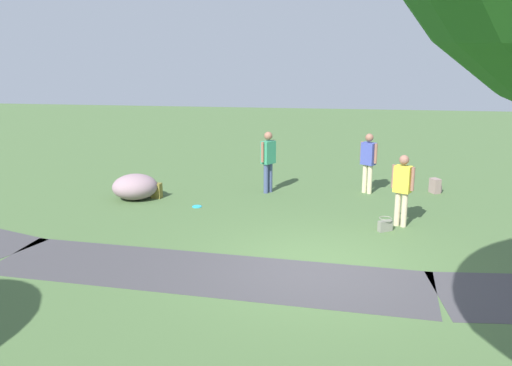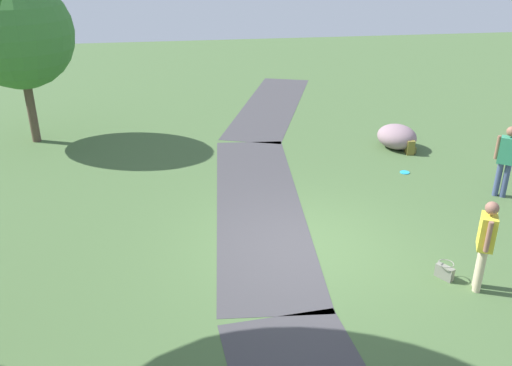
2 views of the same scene
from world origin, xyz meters
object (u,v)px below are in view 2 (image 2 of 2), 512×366
(passerby_on_path, at_px, (506,157))
(backpack_by_boulder, at_px, (410,147))
(woman_with_handbag, at_px, (486,240))
(lawn_boulder, at_px, (397,137))
(handbag_on_grass, at_px, (445,271))
(frisbee_on_grass, at_px, (405,172))
(young_tree_near_path, at_px, (18,34))

(passerby_on_path, relative_size, backpack_by_boulder, 4.21)
(woman_with_handbag, xyz_separation_m, backpack_by_boulder, (6.14, -1.51, -0.75))
(lawn_boulder, distance_m, passerby_on_path, 3.62)
(lawn_boulder, distance_m, backpack_by_boulder, 0.57)
(handbag_on_grass, height_order, backpack_by_boulder, backpack_by_boulder)
(passerby_on_path, xyz_separation_m, frisbee_on_grass, (1.62, 1.59, -0.97))
(frisbee_on_grass, bearing_deg, young_tree_near_path, 67.96)
(backpack_by_boulder, height_order, frisbee_on_grass, backpack_by_boulder)
(handbag_on_grass, height_order, frisbee_on_grass, handbag_on_grass)
(frisbee_on_grass, bearing_deg, passerby_on_path, -135.63)
(passerby_on_path, bearing_deg, frisbee_on_grass, 44.37)
(young_tree_near_path, bearing_deg, handbag_on_grass, -134.79)
(lawn_boulder, bearing_deg, woman_with_handbag, 168.77)
(passerby_on_path, height_order, handbag_on_grass, passerby_on_path)
(young_tree_near_path, bearing_deg, lawn_boulder, -102.07)
(lawn_boulder, height_order, frisbee_on_grass, lawn_boulder)
(woman_with_handbag, height_order, handbag_on_grass, woman_with_handbag)
(passerby_on_path, distance_m, backpack_by_boulder, 3.12)
(young_tree_near_path, relative_size, passerby_on_path, 2.73)
(backpack_by_boulder, bearing_deg, frisbee_on_grass, 151.70)
(backpack_by_boulder, xyz_separation_m, frisbee_on_grass, (-1.25, 0.67, -0.18))
(young_tree_near_path, xyz_separation_m, passerby_on_path, (-5.58, -11.36, -2.11))
(lawn_boulder, distance_m, woman_with_handbag, 6.81)
(lawn_boulder, xyz_separation_m, woman_with_handbag, (-6.65, 1.32, 0.61))
(backpack_by_boulder, bearing_deg, handbag_on_grass, 161.69)
(lawn_boulder, bearing_deg, young_tree_near_path, 77.93)
(woman_with_handbag, relative_size, frisbee_on_grass, 6.89)
(lawn_boulder, xyz_separation_m, backpack_by_boulder, (-0.51, -0.19, -0.14))
(handbag_on_grass, bearing_deg, young_tree_near_path, 45.21)
(young_tree_near_path, height_order, passerby_on_path, young_tree_near_path)
(handbag_on_grass, bearing_deg, frisbee_on_grass, -15.29)
(handbag_on_grass, distance_m, backpack_by_boulder, 6.08)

